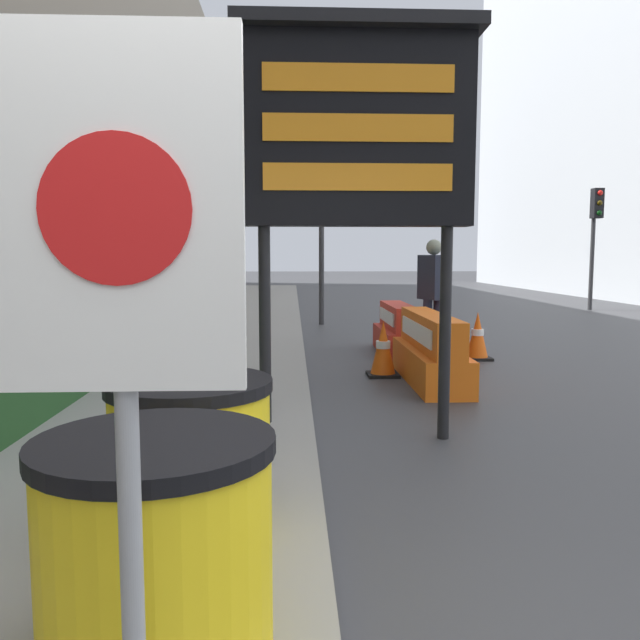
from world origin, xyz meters
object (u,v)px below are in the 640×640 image
jersey_barrier_orange_far (430,352)px  pedestrian_worker (433,287)px  warning_sign (120,272)px  message_board (357,131)px  barrel_drum_foreground (157,548)px  traffic_light_near_curb (322,202)px  traffic_light_far_side (595,222)px  traffic_cone_near (477,336)px  traffic_cone_mid (383,349)px  barrel_drum_middle (191,456)px  jersey_barrier_red_striped (398,331)px

jersey_barrier_orange_far → pedestrian_worker: size_ratio=1.20×
warning_sign → message_board: size_ratio=0.57×
barrel_drum_foreground → traffic_light_near_curb: bearing=84.6°
warning_sign → jersey_barrier_orange_far: size_ratio=0.89×
jersey_barrier_orange_far → traffic_light_far_side: size_ratio=0.63×
barrel_drum_foreground → traffic_light_far_side: (9.13, 15.50, 1.97)m
traffic_cone_near → traffic_cone_mid: (-1.62, -1.26, 0.00)m
traffic_light_near_curb → message_board: bearing=-90.8°
barrel_drum_middle → jersey_barrier_red_striped: barrel_drum_middle is taller
traffic_light_far_side → jersey_barrier_orange_far: bearing=-124.8°
warning_sign → jersey_barrier_red_striped: bearing=75.8°
barrel_drum_foreground → traffic_cone_mid: 6.13m
barrel_drum_middle → pedestrian_worker: bearing=67.6°
message_board → jersey_barrier_red_striped: 5.39m
message_board → traffic_cone_near: 5.16m
message_board → pedestrian_worker: message_board is taller
jersey_barrier_orange_far → traffic_cone_mid: 0.67m
barrel_drum_middle → traffic_light_far_side: size_ratio=0.24×
jersey_barrier_red_striped → pedestrian_worker: pedestrian_worker is taller
warning_sign → jersey_barrier_orange_far: 6.52m
traffic_cone_near → pedestrian_worker: 1.05m
jersey_barrier_orange_far → pedestrian_worker: pedestrian_worker is taller
pedestrian_worker → jersey_barrier_red_striped: bearing=44.4°
traffic_cone_near → traffic_light_near_curb: bearing=113.8°
traffic_light_far_side → message_board: bearing=-123.2°
traffic_cone_near → warning_sign: bearing=-112.7°
jersey_barrier_orange_far → traffic_cone_near: size_ratio=3.03×
barrel_drum_foreground → jersey_barrier_red_striped: barrel_drum_foreground is taller
message_board → pedestrian_worker: (1.69, 4.55, -1.51)m
barrel_drum_foreground → jersey_barrier_orange_far: barrel_drum_foreground is taller
jersey_barrier_orange_far → warning_sign: bearing=-109.4°
message_board → traffic_cone_near: size_ratio=4.78×
traffic_cone_near → traffic_cone_mid: 2.05m
barrel_drum_middle → traffic_light_near_curb: 11.30m
traffic_light_far_side → warning_sign: bearing=-119.5°
barrel_drum_foreground → traffic_cone_mid: (1.66, 5.90, -0.20)m
barrel_drum_foreground → message_board: (1.01, 3.10, 2.02)m
jersey_barrier_red_striped → traffic_cone_mid: 2.03m
traffic_cone_near → jersey_barrier_orange_far: bearing=-123.4°
pedestrian_worker → barrel_drum_middle: bearing=134.6°
barrel_drum_middle → message_board: size_ratio=0.24×
traffic_light_near_curb → pedestrian_worker: size_ratio=2.08×
barrel_drum_foreground → pedestrian_worker: pedestrian_worker is taller
pedestrian_worker → traffic_cone_mid: bearing=126.2°
barrel_drum_foreground → pedestrian_worker: 8.13m
barrel_drum_middle → traffic_light_far_side: 17.27m
jersey_barrier_red_striped → barrel_drum_foreground: bearing=-105.5°
traffic_cone_near → pedestrian_worker: size_ratio=0.40×
message_board → traffic_cone_mid: bearing=77.0°
jersey_barrier_orange_far → traffic_cone_near: (1.09, 1.66, -0.02)m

